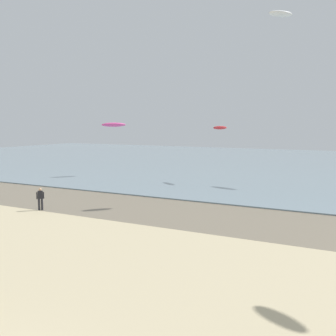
# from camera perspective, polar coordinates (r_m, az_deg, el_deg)

# --- Properties ---
(wet_sand_strip) EXTENTS (120.00, 8.49, 0.01)m
(wet_sand_strip) POSITION_cam_1_polar(r_m,az_deg,el_deg) (27.68, 8.94, -7.27)
(wet_sand_strip) COLOR #7A6D59
(wet_sand_strip) RESTS_ON ground
(sea) EXTENTS (160.00, 70.00, 0.10)m
(sea) POSITION_cam_1_polar(r_m,az_deg,el_deg) (65.64, 19.99, 0.42)
(sea) COLOR gray
(sea) RESTS_ON ground
(person_nearest_camera) EXTENTS (0.40, 0.45, 1.71)m
(person_nearest_camera) POSITION_cam_1_polar(r_m,az_deg,el_deg) (31.32, -18.06, -4.19)
(person_nearest_camera) COLOR #232328
(person_nearest_camera) RESTS_ON ground
(kite_aloft_0) EXTENTS (2.82, 3.01, 0.72)m
(kite_aloft_0) POSITION_cam_1_polar(r_m,az_deg,el_deg) (49.57, -7.89, 6.25)
(kite_aloft_0) COLOR #E54C99
(kite_aloft_1) EXTENTS (2.18, 2.28, 0.59)m
(kite_aloft_1) POSITION_cam_1_polar(r_m,az_deg,el_deg) (36.78, 16.04, 20.75)
(kite_aloft_1) COLOR white
(kite_aloft_2) EXTENTS (2.38, 1.96, 0.49)m
(kite_aloft_2) POSITION_cam_1_polar(r_m,az_deg,el_deg) (43.96, 7.53, 5.83)
(kite_aloft_2) COLOR red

